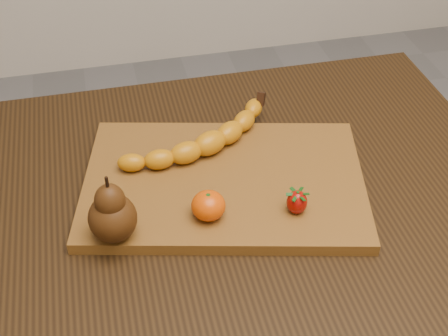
{
  "coord_description": "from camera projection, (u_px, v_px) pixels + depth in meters",
  "views": [
    {
      "loc": [
        -0.15,
        -0.73,
        1.44
      ],
      "look_at": [
        0.02,
        0.01,
        0.8
      ],
      "focal_mm": 50.0,
      "sensor_mm": 36.0,
      "label": 1
    }
  ],
  "objects": [
    {
      "name": "cutting_board",
      "position": [
        224.0,
        182.0,
        1.01
      ],
      "size": [
        0.51,
        0.4,
        0.02
      ],
      "primitive_type": "cube",
      "rotation": [
        0.0,
        0.0,
        -0.23
      ],
      "color": "brown",
      "rests_on": "table"
    },
    {
      "name": "pear",
      "position": [
        111.0,
        208.0,
        0.87
      ],
      "size": [
        0.08,
        0.08,
        0.11
      ],
      "primitive_type": null,
      "rotation": [
        0.0,
        0.0,
        -0.12
      ],
      "color": "#3F210A",
      "rests_on": "cutting_board"
    },
    {
      "name": "strawberry",
      "position": [
        297.0,
        201.0,
        0.93
      ],
      "size": [
        0.04,
        0.04,
        0.04
      ],
      "primitive_type": null,
      "rotation": [
        0.0,
        0.0,
        -0.19
      ],
      "color": "#980904",
      "rests_on": "cutting_board"
    },
    {
      "name": "banana",
      "position": [
        210.0,
        143.0,
        1.04
      ],
      "size": [
        0.26,
        0.17,
        0.04
      ],
      "primitive_type": null,
      "rotation": [
        0.0,
        0.0,
        0.42
      ],
      "color": "#C37909",
      "rests_on": "cutting_board"
    },
    {
      "name": "table",
      "position": [
        214.0,
        234.0,
        1.07
      ],
      "size": [
        1.0,
        0.7,
        0.76
      ],
      "color": "black",
      "rests_on": "ground"
    },
    {
      "name": "mandarin",
      "position": [
        208.0,
        206.0,
        0.92
      ],
      "size": [
        0.06,
        0.06,
        0.04
      ],
      "primitive_type": "ellipsoid",
      "rotation": [
        0.0,
        0.0,
        -0.09
      ],
      "color": "#D14302",
      "rests_on": "cutting_board"
    }
  ]
}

